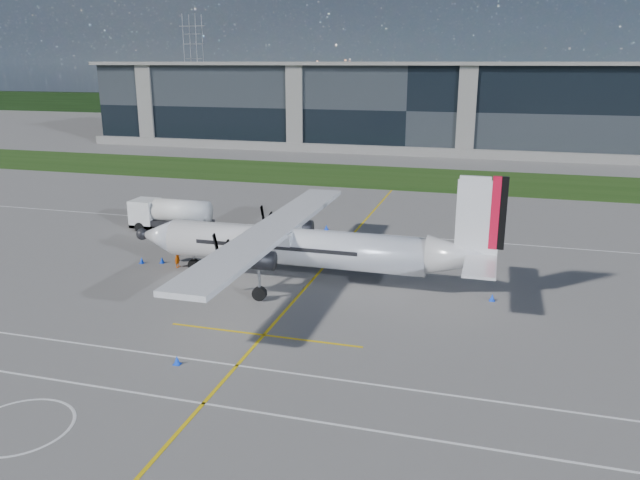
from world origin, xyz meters
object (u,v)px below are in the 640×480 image
object	(u,v)px
safety_cone_nose_stbd	(162,260)
safety_cone_tail	(492,297)
safety_cone_stbdwing	(326,227)
baggage_tug	(196,239)
safety_cone_fwd	(142,260)
safety_cone_portwing	(177,360)
ground_crew_person	(177,255)
fuel_tanker_truck	(166,215)
turboprop_aircraft	(307,226)
pylon_west	(194,64)

from	to	relation	value
safety_cone_nose_stbd	safety_cone_tail	xyz separation A→B (m)	(25.71, -1.25, 0.00)
safety_cone_tail	safety_cone_stbdwing	bearing A→B (deg)	136.76
baggage_tug	safety_cone_fwd	size ratio (longest dim) A/B	6.02
safety_cone_stbdwing	safety_cone_portwing	xyz separation A→B (m)	(-0.31, -28.96, 0.00)
safety_cone_stbdwing	safety_cone_portwing	bearing A→B (deg)	-90.61
baggage_tug	ground_crew_person	bearing A→B (deg)	-79.36
baggage_tug	safety_cone_tail	size ratio (longest dim) A/B	6.02
safety_cone_nose_stbd	safety_cone_tail	world-z (taller)	same
fuel_tanker_truck	safety_cone_portwing	size ratio (longest dim) A/B	16.61
turboprop_aircraft	baggage_tug	xyz separation A→B (m)	(-11.72, 5.42, -3.35)
turboprop_aircraft	safety_cone_portwing	xyz separation A→B (m)	(-2.87, -14.29, -4.00)
pylon_west	baggage_tug	size ratio (longest dim) A/B	9.96
safety_cone_stbdwing	safety_cone_fwd	distance (m)	18.17
turboprop_aircraft	safety_cone_nose_stbd	xyz separation A→B (m)	(-12.55, 1.12, -4.00)
fuel_tanker_truck	safety_cone_tail	distance (m)	32.12
safety_cone_tail	baggage_tug	bearing A→B (deg)	167.44
turboprop_aircraft	safety_cone_portwing	size ratio (longest dim) A/B	56.69
ground_crew_person	safety_cone_nose_stbd	world-z (taller)	ground_crew_person
fuel_tanker_truck	safety_cone_fwd	size ratio (longest dim) A/B	16.61
safety_cone_portwing	safety_cone_tail	bearing A→B (deg)	41.47
turboprop_aircraft	fuel_tanker_truck	world-z (taller)	turboprop_aircraft
safety_cone_nose_stbd	safety_cone_fwd	distance (m)	1.62
pylon_west	safety_cone_nose_stbd	bearing A→B (deg)	-64.22
baggage_tug	safety_cone_nose_stbd	size ratio (longest dim) A/B	6.02
baggage_tug	safety_cone_tail	bearing A→B (deg)	-12.56
ground_crew_person	safety_cone_nose_stbd	bearing A→B (deg)	62.60
pylon_west	safety_cone_fwd	distance (m)	161.86
safety_cone_tail	fuel_tanker_truck	bearing A→B (deg)	161.25
safety_cone_stbdwing	safety_cone_tail	xyz separation A→B (m)	(15.73, -14.79, 0.00)
baggage_tug	safety_cone_nose_stbd	xyz separation A→B (m)	(-0.83, -4.30, -0.65)
turboprop_aircraft	safety_cone_tail	size ratio (longest dim) A/B	56.69
pylon_west	fuel_tanker_truck	xyz separation A→B (m)	(65.51, -136.27, -13.44)
fuel_tanker_truck	safety_cone_stbdwing	size ratio (longest dim) A/B	16.61
safety_cone_fwd	safety_cone_portwing	xyz separation A→B (m)	(11.22, -14.91, 0.00)
baggage_tug	safety_cone_stbdwing	bearing A→B (deg)	45.27
pylon_west	turboprop_aircraft	bearing A→B (deg)	-60.54
pylon_west	safety_cone_stbdwing	world-z (taller)	pylon_west
safety_cone_nose_stbd	safety_cone_portwing	distance (m)	18.20
fuel_tanker_truck	safety_cone_stbdwing	world-z (taller)	fuel_tanker_truck
safety_cone_fwd	safety_cone_tail	bearing A→B (deg)	-1.55
safety_cone_fwd	safety_cone_tail	world-z (taller)	same
ground_crew_person	safety_cone_fwd	distance (m)	3.38
fuel_tanker_truck	safety_cone_nose_stbd	distance (m)	10.29
pylon_west	safety_cone_stbdwing	bearing A→B (deg)	-58.69
baggage_tug	safety_cone_portwing	world-z (taller)	baggage_tug
safety_cone_tail	safety_cone_portwing	bearing A→B (deg)	-138.53
safety_cone_stbdwing	safety_cone_fwd	size ratio (longest dim) A/B	1.00
fuel_tanker_truck	baggage_tug	xyz separation A→B (m)	(5.50, -4.77, -0.65)
turboprop_aircraft	safety_cone_fwd	world-z (taller)	turboprop_aircraft
ground_crew_person	fuel_tanker_truck	bearing A→B (deg)	25.13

